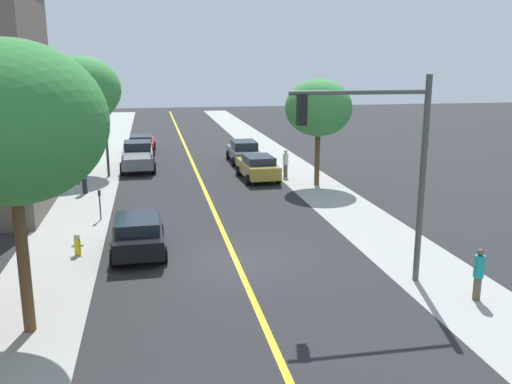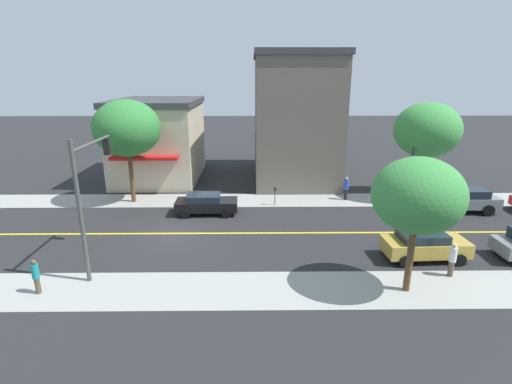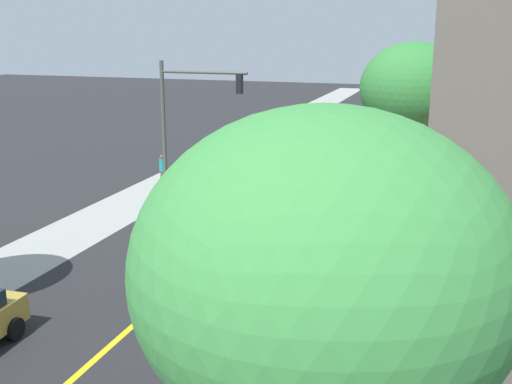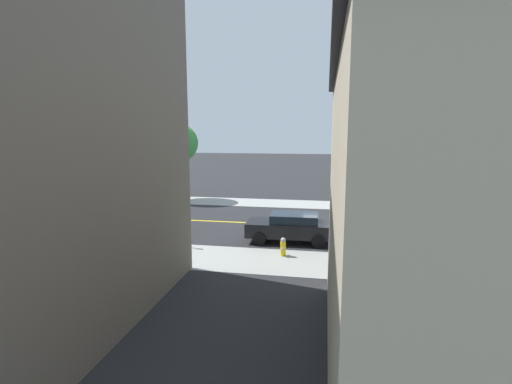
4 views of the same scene
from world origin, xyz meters
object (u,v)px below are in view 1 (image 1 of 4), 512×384
object	(u,v)px
street_tree_left_far	(82,90)
pedestrian_white_shirt	(286,163)
gold_sedan_right_curb	(258,167)
small_dog	(82,175)
street_lamp	(105,117)
street_tree_right_corner	(9,123)
fire_hydrant	(77,245)
pedestrian_black_shirt	(77,170)
traffic_light_mast	(386,150)
pedestrian_blue_shirt	(84,176)
parking_meter	(100,200)
grey_sedan_right_curb	(244,151)
pedestrian_teal_shirt	(478,273)
street_tree_left_near	(318,108)
red_sedan_left_curb	(142,143)
black_sedan_left_curb	(138,233)
grey_pickup_truck	(138,155)

from	to	relation	value
street_tree_left_far	pedestrian_white_shirt	world-z (taller)	street_tree_left_far
gold_sedan_right_curb	small_dog	xyz separation A→B (m)	(-10.61, 1.75, -0.45)
street_lamp	gold_sedan_right_curb	xyz separation A→B (m)	(9.09, -2.70, -2.95)
street_tree_right_corner	street_tree_left_far	world-z (taller)	street_tree_right_corner
fire_hydrant	pedestrian_black_shirt	bearing A→B (deg)	96.70
traffic_light_mast	pedestrian_blue_shirt	world-z (taller)	traffic_light_mast
street_tree_right_corner	parking_meter	xyz separation A→B (m)	(1.02, 10.82, -4.70)
grey_sedan_right_curb	small_dog	size ratio (longest dim) A/B	6.32
parking_meter	pedestrian_white_shirt	bearing A→B (deg)	36.49
fire_hydrant	parking_meter	bearing A→B (deg)	84.51
pedestrian_white_shirt	pedestrian_teal_shirt	bearing A→B (deg)	176.51
street_tree_left_near	pedestrian_blue_shirt	size ratio (longest dim) A/B	3.37
street_tree_right_corner	parking_meter	world-z (taller)	street_tree_right_corner
street_tree_left_near	gold_sedan_right_curb	xyz separation A→B (m)	(-3.12, 2.09, -3.69)
pedestrian_white_shirt	pedestrian_teal_shirt	xyz separation A→B (m)	(1.32, -19.17, -0.04)
traffic_light_mast	red_sedan_left_curb	xyz separation A→B (m)	(-7.91, 28.62, -3.66)
street_tree_left_far	red_sedan_left_curb	size ratio (longest dim) A/B	1.69
street_tree_left_near	traffic_light_mast	bearing A→B (deg)	-98.95
small_dog	traffic_light_mast	bearing A→B (deg)	115.71
street_tree_left_far	pedestrian_teal_shirt	world-z (taller)	street_tree_left_far
street_lamp	pedestrian_black_shirt	distance (m)	3.91
street_tree_right_corner	pedestrian_black_shirt	bearing A→B (deg)	92.89
black_sedan_left_curb	small_dog	distance (m)	14.50
parking_meter	pedestrian_teal_shirt	bearing A→B (deg)	-43.23
black_sedan_left_curb	grey_sedan_right_curb	distance (m)	19.71
pedestrian_black_shirt	pedestrian_blue_shirt	xyz separation A→B (m)	(0.70, -2.48, 0.14)
street_tree_right_corner	pedestrian_teal_shirt	xyz separation A→B (m)	(13.01, -0.46, -4.74)
black_sedan_left_curb	pedestrian_teal_shirt	world-z (taller)	pedestrian_teal_shirt
small_dog	pedestrian_black_shirt	bearing A→B (deg)	75.62
red_sedan_left_curb	pedestrian_white_shirt	xyz separation A→B (m)	(8.99, -11.27, 0.15)
traffic_light_mast	pedestrian_black_shirt	distance (m)	21.31
red_sedan_left_curb	fire_hydrant	bearing A→B (deg)	176.88
street_tree_left_far	pedestrian_blue_shirt	world-z (taller)	street_tree_left_far
gold_sedan_right_curb	small_dog	size ratio (longest dim) A/B	6.12
pedestrian_black_shirt	street_tree_left_far	bearing A→B (deg)	-77.21
pedestrian_black_shirt	pedestrian_white_shirt	bearing A→B (deg)	-164.18
pedestrian_white_shirt	fire_hydrant	bearing A→B (deg)	131.29
street_tree_left_far	parking_meter	distance (m)	12.49
grey_sedan_right_curb	pedestrian_blue_shirt	world-z (taller)	pedestrian_blue_shirt
street_lamp	grey_sedan_right_curb	xyz separation A→B (m)	(9.22, 3.39, -2.93)
red_sedan_left_curb	grey_sedan_right_curb	distance (m)	9.23
grey_pickup_truck	pedestrian_blue_shirt	size ratio (longest dim) A/B	3.40
street_tree_right_corner	fire_hydrant	size ratio (longest dim) A/B	9.27
gold_sedan_right_curb	grey_sedan_right_curb	bearing A→B (deg)	-4.01
grey_sedan_right_curb	small_dog	bearing A→B (deg)	112.30
pedestrian_teal_shirt	parking_meter	bearing A→B (deg)	-47.49
black_sedan_left_curb	grey_pickup_truck	size ratio (longest dim) A/B	0.69
gold_sedan_right_curb	pedestrian_blue_shirt	world-z (taller)	pedestrian_blue_shirt
street_tree_left_far	black_sedan_left_curb	distance (m)	17.45
street_tree_left_far	grey_pickup_truck	world-z (taller)	street_tree_left_far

